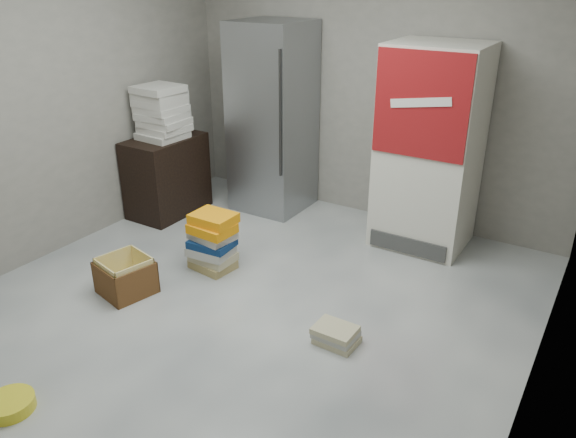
# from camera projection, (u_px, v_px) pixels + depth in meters

# --- Properties ---
(ground) EXTENTS (5.00, 5.00, 0.00)m
(ground) POSITION_uv_depth(u_px,v_px,m) (216.00, 328.00, 4.00)
(ground) COLOR silver
(ground) RESTS_ON ground
(room_shell) EXTENTS (4.04, 5.04, 2.82)m
(room_shell) POSITION_uv_depth(u_px,v_px,m) (200.00, 72.00, 3.27)
(room_shell) COLOR gray
(room_shell) RESTS_ON ground
(steel_fridge) EXTENTS (0.70, 0.72, 1.90)m
(steel_fridge) POSITION_uv_depth(u_px,v_px,m) (273.00, 119.00, 5.70)
(steel_fridge) COLOR #919498
(steel_fridge) RESTS_ON ground
(coke_cooler) EXTENTS (0.80, 0.73, 1.80)m
(coke_cooler) POSITION_uv_depth(u_px,v_px,m) (430.00, 148.00, 4.92)
(coke_cooler) COLOR silver
(coke_cooler) RESTS_ON ground
(wood_shelf) EXTENTS (0.50, 0.80, 0.80)m
(wood_shelf) POSITION_uv_depth(u_px,v_px,m) (167.00, 176.00, 5.76)
(wood_shelf) COLOR black
(wood_shelf) RESTS_ON ground
(supply_box_stack) EXTENTS (0.44, 0.45, 0.52)m
(supply_box_stack) POSITION_uv_depth(u_px,v_px,m) (162.00, 112.00, 5.48)
(supply_box_stack) COLOR beige
(supply_box_stack) RESTS_ON wood_shelf
(phonebook_stack_main) EXTENTS (0.40, 0.33, 0.51)m
(phonebook_stack_main) POSITION_uv_depth(u_px,v_px,m) (212.00, 242.00, 4.69)
(phonebook_stack_main) COLOR #9F8C54
(phonebook_stack_main) RESTS_ON ground
(phonebook_stack_side) EXTENTS (0.30, 0.24, 0.13)m
(phonebook_stack_side) POSITION_uv_depth(u_px,v_px,m) (336.00, 335.00, 3.83)
(phonebook_stack_side) COLOR #BBB188
(phonebook_stack_side) RESTS_ON ground
(cardboard_box) EXTENTS (0.45, 0.45, 0.30)m
(cardboard_box) POSITION_uv_depth(u_px,v_px,m) (126.00, 278.00, 4.41)
(cardboard_box) COLOR yellow
(cardboard_box) RESTS_ON ground
(bucket_lid) EXTENTS (0.36, 0.36, 0.07)m
(bucket_lid) POSITION_uv_depth(u_px,v_px,m) (10.00, 404.00, 3.26)
(bucket_lid) COLOR yellow
(bucket_lid) RESTS_ON ground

